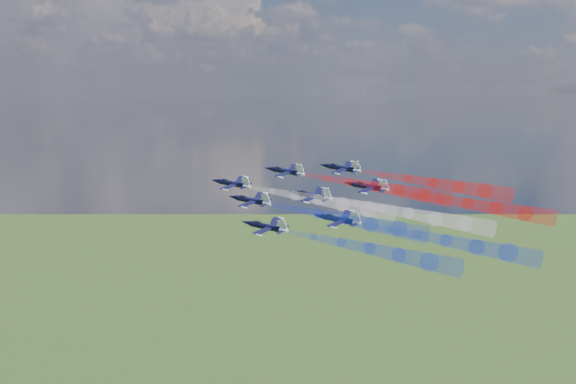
{
  "coord_description": "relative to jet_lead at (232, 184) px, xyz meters",
  "views": [
    {
      "loc": [
        10.95,
        -176.13,
        170.07
      ],
      "look_at": [
        21.92,
        -12.01,
        146.89
      ],
      "focal_mm": 44.95,
      "sensor_mm": 36.0,
      "label": 1
    }
  ],
  "objects": [
    {
      "name": "jet_inner_left",
      "position": [
        4.3,
        -11.05,
        -2.42
      ],
      "size": [
        14.99,
        14.55,
        6.36
      ],
      "primitive_type": null,
      "rotation": [
        0.1,
        -0.25,
        0.97
      ],
      "color": "black"
    },
    {
      "name": "trail_center_third",
      "position": [
        37.43,
        -23.56,
        -3.63
      ],
      "size": [
        32.58,
        23.76,
        8.08
      ],
      "primitive_type": null,
      "rotation": [
        0.1,
        -0.25,
        0.97
      ],
      "color": "white"
    },
    {
      "name": "jet_lead",
      "position": [
        0.0,
        0.0,
        0.0
      ],
      "size": [
        14.99,
        14.55,
        6.36
      ],
      "primitive_type": null,
      "rotation": [
        0.1,
        -0.25,
        0.97
      ],
      "color": "black"
    },
    {
      "name": "trail_lead",
      "position": [
        19.4,
        -12.62,
        -2.18
      ],
      "size": [
        32.58,
        23.76,
        8.08
      ],
      "primitive_type": null,
      "rotation": [
        0.1,
        -0.25,
        0.97
      ],
      "color": "white"
    },
    {
      "name": "trail_inner_right",
      "position": [
        32.53,
        -9.45,
        0.36
      ],
      "size": [
        32.58,
        23.76,
        8.08
      ],
      "primitive_type": null,
      "rotation": [
        0.1,
        -0.25,
        0.97
      ],
      "color": "red"
    },
    {
      "name": "jet_outer_left",
      "position": [
        7.24,
        -24.7,
        -5.89
      ],
      "size": [
        14.99,
        14.55,
        6.36
      ],
      "primitive_type": null,
      "rotation": [
        0.1,
        -0.25,
        0.97
      ],
      "color": "black"
    },
    {
      "name": "jet_rear_right",
      "position": [
        31.3,
        -9.17,
        0.22
      ],
      "size": [
        14.99,
        14.55,
        6.36
      ],
      "primitive_type": null,
      "rotation": [
        0.1,
        -0.25,
        0.97
      ],
      "color": "black"
    },
    {
      "name": "jet_center_third",
      "position": [
        18.03,
        -10.94,
        -1.45
      ],
      "size": [
        14.99,
        14.55,
        6.36
      ],
      "primitive_type": null,
      "rotation": [
        0.1,
        -0.25,
        0.97
      ],
      "color": "black"
    },
    {
      "name": "trail_rear_right",
      "position": [
        50.71,
        -21.79,
        -1.95
      ],
      "size": [
        32.58,
        23.76,
        8.08
      ],
      "primitive_type": null,
      "rotation": [
        0.1,
        -0.25,
        0.97
      ],
      "color": "red"
    },
    {
      "name": "trail_rear_left",
      "position": [
        42.08,
        -35.71,
        -7.03
      ],
      "size": [
        32.58,
        23.76,
        8.08
      ],
      "primitive_type": null,
      "rotation": [
        0.1,
        -0.25,
        0.97
      ],
      "color": "#1734C6"
    },
    {
      "name": "jet_rear_left",
      "position": [
        22.67,
        -23.09,
        -4.85
      ],
      "size": [
        14.99,
        14.55,
        6.36
      ],
      "primitive_type": null,
      "rotation": [
        0.1,
        -0.25,
        0.97
      ],
      "color": "black"
    },
    {
      "name": "trail_inner_left",
      "position": [
        23.7,
        -23.67,
        -4.6
      ],
      "size": [
        32.58,
        23.76,
        8.08
      ],
      "primitive_type": null,
      "rotation": [
        0.1,
        -0.25,
        0.97
      ],
      "color": "#1734C6"
    },
    {
      "name": "trail_outer_right",
      "position": [
        46.24,
        -9.63,
        1.08
      ],
      "size": [
        32.58,
        23.76,
        8.08
      ],
      "primitive_type": null,
      "rotation": [
        0.1,
        -0.25,
        0.97
      ],
      "color": "red"
    },
    {
      "name": "jet_outer_right",
      "position": [
        26.83,
        2.99,
        3.25
      ],
      "size": [
        14.99,
        14.55,
        6.36
      ],
      "primitive_type": null,
      "rotation": [
        0.1,
        -0.25,
        0.97
      ],
      "color": "black"
    },
    {
      "name": "jet_inner_right",
      "position": [
        13.12,
        3.17,
        2.54
      ],
      "size": [
        14.99,
        14.55,
        6.36
      ],
      "primitive_type": null,
      "rotation": [
        0.1,
        -0.25,
        0.97
      ],
      "color": "black"
    },
    {
      "name": "trail_outer_left",
      "position": [
        26.64,
        -37.32,
        -8.06
      ],
      "size": [
        32.58,
        23.76,
        8.08
      ],
      "primitive_type": null,
      "rotation": [
        0.1,
        -0.25,
        0.97
      ],
      "color": "#1734C6"
    }
  ]
}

